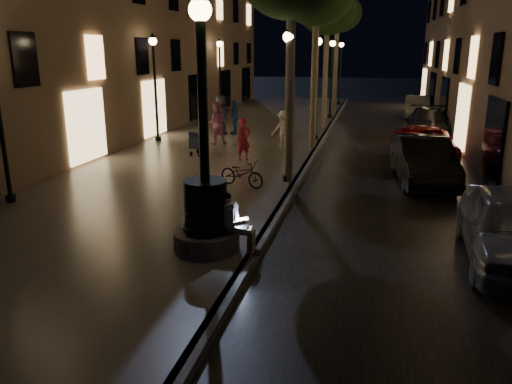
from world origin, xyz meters
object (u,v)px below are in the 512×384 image
(car_second, at_px, (423,160))
(car_third, at_px, (424,145))
(tree_far, at_px, (338,14))
(pedestrian_dark, at_px, (221,115))
(lamp_curb_b, at_px, (317,74))
(car_front, at_px, (511,227))
(lamp_curb_a, at_px, (288,85))
(pedestrian_red, at_px, (244,139))
(car_rear, at_px, (428,122))
(pedestrian_pink, at_px, (216,123))
(lamp_left_c, at_px, (220,67))
(lamp_left_b, at_px, (155,74))
(pedestrian_white, at_px, (283,129))
(bicycle, at_px, (242,173))
(lamp_curb_d, at_px, (341,64))
(stroller, at_px, (198,142))
(car_fifth, at_px, (417,107))
(lamp_curb_c, at_px, (332,68))
(seated_man_laptop, at_px, (234,220))
(fountain_lamppost, at_px, (206,203))
(pedestrian_blue, at_px, (234,117))
(tree_third, at_px, (328,12))

(car_second, height_order, car_third, car_second)
(tree_far, xyz_separation_m, pedestrian_dark, (-4.82, -9.68, -5.26))
(lamp_curb_b, relative_size, car_front, 1.08)
(lamp_curb_a, distance_m, pedestrian_red, 4.15)
(tree_far, distance_m, car_front, 24.10)
(car_rear, height_order, pedestrian_pink, pedestrian_pink)
(pedestrian_pink, bearing_deg, lamp_left_c, -97.73)
(lamp_left_b, relative_size, pedestrian_white, 3.06)
(pedestrian_white, relative_size, bicycle, 1.00)
(lamp_curb_d, xyz_separation_m, car_front, (5.50, -28.78, -2.47))
(stroller, height_order, car_fifth, car_fifth)
(lamp_curb_c, distance_m, pedestrian_dark, 9.26)
(lamp_curb_a, relative_size, car_front, 1.08)
(car_front, bearing_deg, pedestrian_dark, 131.26)
(car_fifth, relative_size, pedestrian_dark, 2.21)
(seated_man_laptop, bearing_deg, lamp_left_c, 107.68)
(tree_far, height_order, car_front, tree_far)
(lamp_left_c, xyz_separation_m, car_third, (11.74, -11.00, -2.55))
(tree_far, xyz_separation_m, bicycle, (-1.32, -18.98, -5.82))
(car_fifth, xyz_separation_m, bicycle, (-6.62, -19.69, -0.10))
(fountain_lamppost, xyz_separation_m, seated_man_laptop, (0.61, 0.00, -0.33))
(stroller, height_order, pedestrian_pink, pedestrian_pink)
(fountain_lamppost, distance_m, lamp_curb_b, 14.16)
(lamp_curb_a, relative_size, pedestrian_blue, 2.83)
(lamp_curb_b, height_order, pedestrian_white, lamp_curb_b)
(lamp_curb_a, xyz_separation_m, pedestrian_red, (-2.14, 2.77, -2.23))
(car_fifth, relative_size, pedestrian_blue, 2.53)
(lamp_left_b, height_order, car_second, lamp_left_b)
(lamp_curb_b, xyz_separation_m, pedestrian_pink, (-4.18, -2.24, -2.10))
(pedestrian_dark, bearing_deg, lamp_curb_a, -137.27)
(lamp_left_b, height_order, bicycle, lamp_left_b)
(seated_man_laptop, bearing_deg, tree_far, 89.60)
(stroller, bearing_deg, car_rear, 48.29)
(tree_third, xyz_separation_m, lamp_left_b, (-7.10, -6.00, -2.90))
(fountain_lamppost, xyz_separation_m, car_front, (6.20, 1.22, -0.45))
(lamp_curb_b, xyz_separation_m, pedestrian_blue, (-4.12, 0.61, -2.19))
(car_third, bearing_deg, fountain_lamppost, -115.91)
(lamp_curb_d, bearing_deg, car_fifth, -44.44)
(tree_third, xyz_separation_m, pedestrian_white, (-1.16, -6.20, -5.15))
(lamp_curb_a, relative_size, bicycle, 3.05)
(lamp_curb_a, distance_m, lamp_left_b, 9.30)
(lamp_left_c, distance_m, bicycle, 18.15)
(lamp_curb_c, bearing_deg, lamp_curb_d, 90.00)
(lamp_left_b, distance_m, pedestrian_blue, 4.53)
(car_front, relative_size, pedestrian_blue, 2.63)
(tree_third, bearing_deg, lamp_curb_b, -90.00)
(lamp_curb_c, height_order, pedestrian_pink, lamp_curb_c)
(lamp_curb_a, bearing_deg, pedestrian_dark, 119.68)
(lamp_left_c, xyz_separation_m, pedestrian_blue, (2.98, -7.39, -2.19))
(lamp_curb_b, relative_size, pedestrian_white, 3.06)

